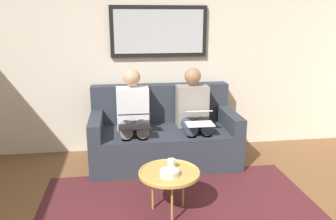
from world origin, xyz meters
TOP-DOWN VIEW (x-y plane):
  - wall_rear at (0.00, -2.60)m, footprint 6.00×0.12m
  - area_rug at (0.00, -0.85)m, footprint 2.60×1.80m
  - couch at (0.00, -2.12)m, footprint 1.74×0.90m
  - framed_mirror at (0.00, -2.51)m, footprint 1.21×0.05m
  - coffee_table at (0.10, -0.90)m, footprint 0.54×0.54m
  - cup at (0.07, -0.97)m, footprint 0.07×0.07m
  - bowl at (0.11, -0.83)m, footprint 0.17×0.17m
  - person_left at (-0.36, -2.05)m, footprint 0.38×0.58m
  - laptop_white at (-0.36, -1.81)m, footprint 0.31×0.34m
  - person_right at (0.36, -2.05)m, footprint 0.38×0.58m
  - laptop_black at (0.36, -1.80)m, footprint 0.35×0.33m

SIDE VIEW (x-z plane):
  - area_rug at x=0.00m, z-range 0.00..0.01m
  - couch at x=0.00m, z-range -0.14..0.76m
  - coffee_table at x=0.10m, z-range 0.18..0.60m
  - bowl at x=0.11m, z-range 0.40..0.45m
  - cup at x=0.07m, z-range 0.40..0.49m
  - person_left at x=-0.36m, z-range 0.04..1.18m
  - person_right at x=0.36m, z-range 0.04..1.18m
  - laptop_black at x=0.36m, z-range 0.55..0.70m
  - laptop_white at x=-0.36m, z-range 0.55..0.70m
  - wall_rear at x=0.00m, z-range 0.00..2.60m
  - framed_mirror at x=0.00m, z-range 1.23..1.87m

